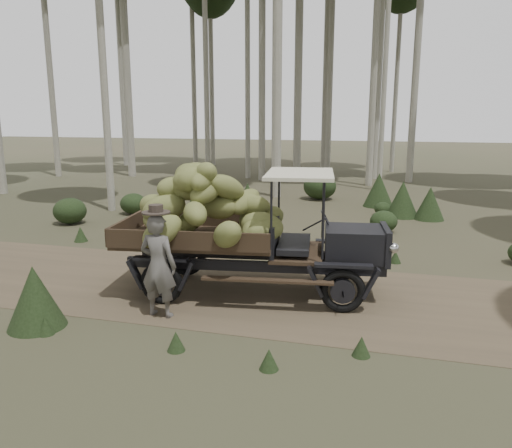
# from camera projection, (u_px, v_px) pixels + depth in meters

# --- Properties ---
(ground) EXTENTS (120.00, 120.00, 0.00)m
(ground) POSITION_uv_depth(u_px,v_px,m) (342.00, 300.00, 9.32)
(ground) COLOR #473D2B
(ground) RESTS_ON ground
(dirt_track) EXTENTS (70.00, 4.00, 0.01)m
(dirt_track) POSITION_uv_depth(u_px,v_px,m) (342.00, 300.00, 9.32)
(dirt_track) COLOR brown
(dirt_track) RESTS_ON ground
(banana_truck) EXTENTS (5.34, 2.87, 2.64)m
(banana_truck) POSITION_uv_depth(u_px,v_px,m) (228.00, 215.00, 9.49)
(banana_truck) COLOR black
(banana_truck) RESTS_ON ground
(farmer) EXTENTS (0.68, 0.51, 1.95)m
(farmer) POSITION_uv_depth(u_px,v_px,m) (158.00, 264.00, 8.40)
(farmer) COLOR #595551
(farmer) RESTS_ON ground
(undergrowth) EXTENTS (23.33, 24.47, 1.33)m
(undergrowth) POSITION_uv_depth(u_px,v_px,m) (319.00, 245.00, 11.27)
(undergrowth) COLOR #233319
(undergrowth) RESTS_ON ground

